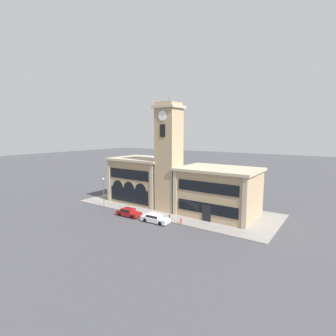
% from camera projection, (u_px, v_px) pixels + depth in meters
% --- Properties ---
extents(ground_plane, '(300.00, 300.00, 0.00)m').
position_uv_depth(ground_plane, '(151.00, 218.00, 44.94)').
color(ground_plane, '#424247').
extents(sidewalk_kerb, '(38.59, 14.68, 0.15)m').
position_uv_depth(sidewalk_kerb, '(174.00, 207.00, 50.92)').
color(sidewalk_kerb, gray).
rests_on(sidewalk_kerb, ground_plane).
extents(clock_tower, '(4.56, 4.56, 21.08)m').
position_uv_depth(clock_tower, '(169.00, 157.00, 48.06)').
color(clock_tower, tan).
rests_on(clock_tower, ground_plane).
extents(town_hall_left_wing, '(12.86, 9.82, 9.27)m').
position_uv_depth(town_hall_left_wing, '(144.00, 179.00, 55.57)').
color(town_hall_left_wing, tan).
rests_on(town_hall_left_wing, ground_plane).
extents(town_hall_right_wing, '(13.76, 9.82, 8.45)m').
position_uv_depth(town_hall_right_wing, '(218.00, 191.00, 46.05)').
color(town_hall_right_wing, tan).
rests_on(town_hall_right_wing, ground_plane).
extents(parked_car_near, '(4.53, 1.99, 1.36)m').
position_uv_depth(parked_car_near, '(129.00, 212.00, 45.80)').
color(parked_car_near, maroon).
rests_on(parked_car_near, ground_plane).
extents(parked_car_mid, '(4.89, 1.87, 1.37)m').
position_uv_depth(parked_car_mid, '(155.00, 218.00, 42.56)').
color(parked_car_mid, silver).
rests_on(parked_car_mid, ground_plane).
extents(street_lamp, '(0.36, 0.36, 5.46)m').
position_uv_depth(street_lamp, '(103.00, 187.00, 51.97)').
color(street_lamp, '#4C4C51').
rests_on(street_lamp, sidewalk_kerb).
extents(bollard, '(0.18, 0.18, 1.06)m').
position_uv_depth(bollard, '(170.00, 218.00, 43.07)').
color(bollard, black).
rests_on(bollard, sidewalk_kerb).
extents(fire_hydrant, '(0.22, 0.22, 0.87)m').
position_uv_depth(fire_hydrant, '(181.00, 221.00, 41.78)').
color(fire_hydrant, red).
rests_on(fire_hydrant, sidewalk_kerb).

